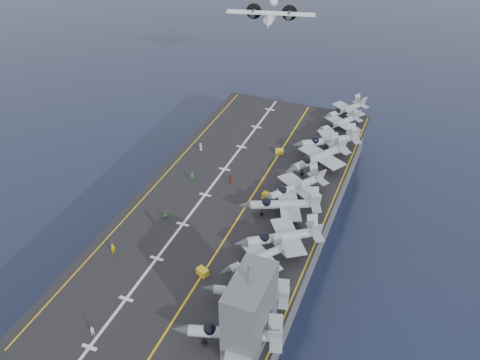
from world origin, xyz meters
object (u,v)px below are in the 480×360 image
at_px(fighter_jet_0, 234,333).
at_px(island_superstructure, 250,304).
at_px(tow_cart_a, 203,272).
at_px(transport_plane, 271,18).

bearing_deg(fighter_jet_0, island_superstructure, 49.95).
bearing_deg(tow_cart_a, island_superstructure, -38.34).
distance_m(island_superstructure, transport_plane, 97.57).
bearing_deg(island_superstructure, tow_cart_a, 141.66).
height_order(island_superstructure, transport_plane, transport_plane).
height_order(fighter_jet_0, tow_cart_a, fighter_jet_0).
distance_m(fighter_jet_0, transport_plane, 99.43).
xyz_separation_m(fighter_jet_0, tow_cart_a, (-10.38, 11.35, -2.17)).
xyz_separation_m(island_superstructure, tow_cart_a, (-11.96, 9.46, -6.91)).
distance_m(fighter_jet_0, tow_cart_a, 15.53).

